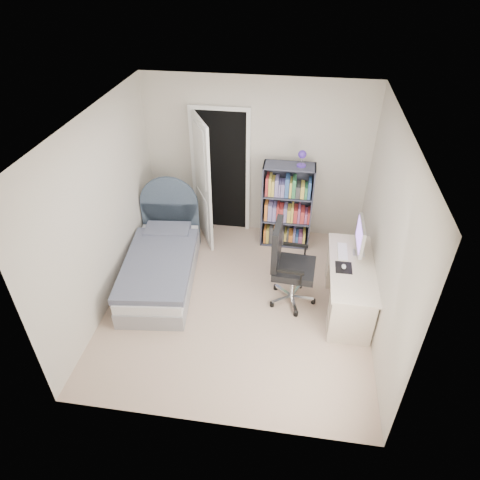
# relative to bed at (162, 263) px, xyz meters

# --- Properties ---
(room_shell) EXTENTS (3.50, 3.70, 2.60)m
(room_shell) POSITION_rel_bed_xyz_m (1.15, -0.32, 0.98)
(room_shell) COLOR tan
(room_shell) RESTS_ON ground
(door) EXTENTS (0.92, 0.75, 2.06)m
(door) POSITION_rel_bed_xyz_m (0.46, 1.22, 0.77)
(door) COLOR black
(door) RESTS_ON ground
(bed) EXTENTS (1.10, 2.00, 1.18)m
(bed) POSITION_rel_bed_xyz_m (0.00, 0.00, 0.00)
(bed) COLOR gray
(bed) RESTS_ON ground
(nightstand) EXTENTS (0.39, 0.39, 0.58)m
(nightstand) POSITION_rel_bed_xyz_m (-0.33, 1.12, 0.12)
(nightstand) COLOR tan
(nightstand) RESTS_ON ground
(floor_lamp) EXTENTS (0.22, 0.22, 1.52)m
(floor_lamp) POSITION_rel_bed_xyz_m (0.37, 1.35, 0.35)
(floor_lamp) COLOR silver
(floor_lamp) RESTS_ON ground
(bookcase) EXTENTS (0.76, 0.32, 1.61)m
(bookcase) POSITION_rel_bed_xyz_m (1.66, 1.14, 0.36)
(bookcase) COLOR #393C4E
(bookcase) RESTS_ON ground
(desk) EXTENTS (0.56, 1.40, 1.14)m
(desk) POSITION_rel_bed_xyz_m (2.57, -0.19, 0.11)
(desk) COLOR beige
(desk) RESTS_ON ground
(office_chair) EXTENTS (0.62, 0.63, 1.19)m
(office_chair) POSITION_rel_bed_xyz_m (1.75, -0.18, 0.39)
(office_chair) COLOR silver
(office_chair) RESTS_ON ground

